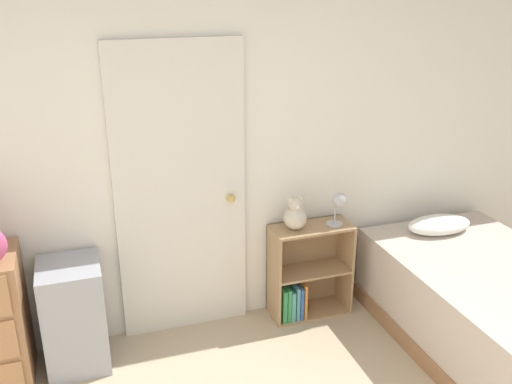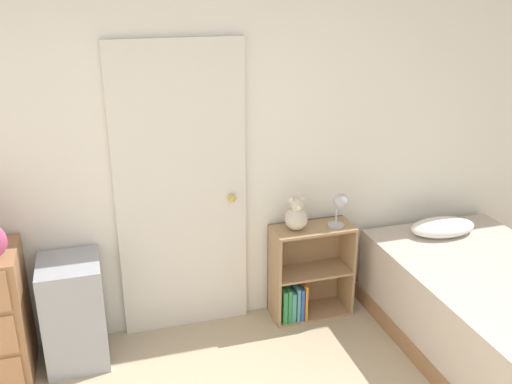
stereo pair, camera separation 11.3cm
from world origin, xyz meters
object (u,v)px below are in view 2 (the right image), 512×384
at_px(desk_lamp, 340,204).
at_px(bed, 493,313).
at_px(bookshelf, 304,279).
at_px(teddy_bear, 296,215).
at_px(storage_bin, 74,312).

bearing_deg(desk_lamp, bed, -42.10).
bearing_deg(bookshelf, bed, -36.88).
xyz_separation_m(teddy_bear, bed, (1.11, -0.76, -0.52)).
height_order(desk_lamp, bed, desk_lamp).
xyz_separation_m(storage_bin, bed, (2.63, -0.69, -0.07)).
height_order(storage_bin, desk_lamp, desk_lamp).
bearing_deg(storage_bin, bookshelf, 2.92).
bearing_deg(storage_bin, bed, -14.69).
bearing_deg(desk_lamp, teddy_bear, 172.63).
bearing_deg(teddy_bear, desk_lamp, -7.37).
distance_m(storage_bin, desk_lamp, 1.91).
bearing_deg(teddy_bear, bed, -34.53).
relative_size(storage_bin, bookshelf, 1.01).
distance_m(storage_bin, teddy_bear, 1.59).
bearing_deg(bed, teddy_bear, 145.47).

